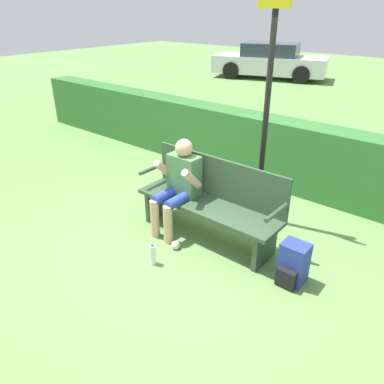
{
  "coord_description": "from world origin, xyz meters",
  "views": [
    {
      "loc": [
        2.38,
        -3.17,
        2.62
      ],
      "look_at": [
        -0.15,
        -0.1,
        0.62
      ],
      "focal_mm": 35.0,
      "sensor_mm": 36.0,
      "label": 1
    }
  ],
  "objects": [
    {
      "name": "ground_plane",
      "position": [
        0.0,
        0.0,
        0.0
      ],
      "size": [
        40.0,
        40.0,
        0.0
      ],
      "primitive_type": "plane",
      "color": "#668E4C"
    },
    {
      "name": "hedge_back",
      "position": [
        0.0,
        1.97,
        0.53
      ],
      "size": [
        12.0,
        0.47,
        1.06
      ],
      "color": "#337033",
      "rests_on": "ground"
    },
    {
      "name": "park_bench",
      "position": [
        0.0,
        0.08,
        0.49
      ],
      "size": [
        1.87,
        0.51,
        0.98
      ],
      "color": "#334C33",
      "rests_on": "ground"
    },
    {
      "name": "person_seated",
      "position": [
        -0.4,
        -0.05,
        0.66
      ],
      "size": [
        0.54,
        0.6,
        1.19
      ],
      "color": "#4C7F4C",
      "rests_on": "ground"
    },
    {
      "name": "backpack",
      "position": [
        1.2,
        -0.09,
        0.21
      ],
      "size": [
        0.27,
        0.3,
        0.45
      ],
      "color": "#283893",
      "rests_on": "ground"
    },
    {
      "name": "water_bottle",
      "position": [
        -0.13,
        -0.81,
        0.12
      ],
      "size": [
        0.07,
        0.07,
        0.26
      ],
      "color": "white",
      "rests_on": "ground"
    },
    {
      "name": "signpost",
      "position": [
        0.25,
        0.82,
        1.68
      ],
      "size": [
        0.39,
        0.09,
        2.94
      ],
      "color": "black",
      "rests_on": "ground"
    },
    {
      "name": "parked_car",
      "position": [
        -5.01,
        10.58,
        0.63
      ],
      "size": [
        4.57,
        2.84,
        1.31
      ],
      "rotation": [
        0.0,
        0.0,
        0.31
      ],
      "color": "silver",
      "rests_on": "ground"
    },
    {
      "name": "litter_crumple",
      "position": [
        -0.13,
        -0.44,
        0.05
      ],
      "size": [
        0.1,
        0.1,
        0.1
      ],
      "color": "silver",
      "rests_on": "ground"
    }
  ]
}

